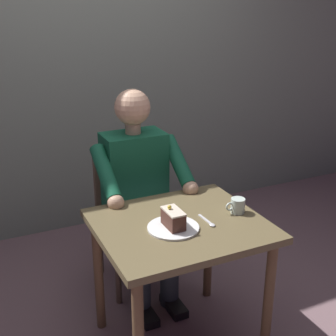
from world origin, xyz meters
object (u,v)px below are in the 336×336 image
at_px(dessert_spoon, 209,222).
at_px(coffee_cup, 237,205).
at_px(seated_person, 139,194).
at_px(chair, 130,208).
at_px(cake_slice, 173,218).
at_px(dining_table, 180,242).

bearing_deg(dessert_spoon, coffee_cup, -168.33).
xyz_separation_m(seated_person, coffee_cup, (-0.31, 0.56, 0.10)).
height_order(chair, dessert_spoon, chair).
distance_m(chair, cake_slice, 0.80).
height_order(seated_person, cake_slice, seated_person).
distance_m(coffee_cup, dessert_spoon, 0.19).
relative_size(chair, seated_person, 0.71).
bearing_deg(dining_table, seated_person, -90.00).
relative_size(seated_person, cake_slice, 9.45).
height_order(dining_table, chair, chair).
xyz_separation_m(chair, coffee_cup, (-0.31, 0.73, 0.27)).
bearing_deg(dessert_spoon, seated_person, -78.40).
bearing_deg(chair, coffee_cup, 113.02).
xyz_separation_m(dining_table, chair, (0.00, -0.70, -0.12)).
xyz_separation_m(seated_person, dessert_spoon, (-0.12, 0.60, 0.06)).
height_order(dining_table, coffee_cup, coffee_cup).
bearing_deg(dining_table, coffee_cup, 175.27).
xyz_separation_m(cake_slice, coffee_cup, (-0.37, -0.02, -0.01)).
height_order(chair, coffee_cup, chair).
distance_m(dining_table, seated_person, 0.54).
bearing_deg(coffee_cup, dessert_spoon, 11.67).
relative_size(cake_slice, coffee_cup, 1.25).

